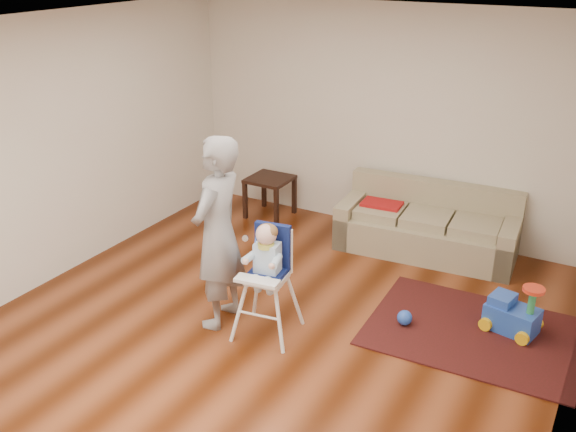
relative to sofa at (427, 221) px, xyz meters
The scene contains 9 objects.
ground 2.45m from the sofa, 107.86° to the right, with size 5.50×5.50×0.00m, color #431A07.
room_envelope 2.43m from the sofa, 112.67° to the right, with size 5.04×5.52×2.72m.
sofa is the anchor object (origin of this frame).
side_table 2.11m from the sofa, behind, with size 0.52×0.52×0.52m, color black, non-canonical shape.
area_rug 1.72m from the sofa, 56.52° to the right, with size 1.86×1.39×0.01m, color black.
ride_on_toy 1.71m from the sofa, 44.87° to the right, with size 0.45×0.32×0.50m, color blue, non-canonical shape.
toy_ball 1.66m from the sofa, 78.27° to the right, with size 0.14×0.14×0.14m, color blue.
high_chair 2.43m from the sofa, 107.33° to the right, with size 0.57×0.57×1.09m.
adult 2.69m from the sofa, 117.20° to the right, with size 0.66×0.43×1.80m, color gray.
Camera 1 is at (2.63, -4.27, 3.29)m, focal length 40.00 mm.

